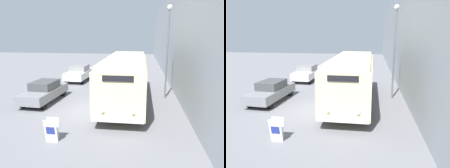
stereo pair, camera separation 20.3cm
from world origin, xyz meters
TOP-DOWN VIEW (x-y plane):
  - ground_plane at (0.00, 0.00)m, footprint 80.00×80.00m
  - building_wall_right at (5.87, 10.00)m, footprint 0.30×60.00m
  - vintage_bus at (1.98, 2.17)m, footprint 2.66×9.84m
  - sign_board at (-0.81, -3.96)m, footprint 0.56×0.40m
  - streetlamp at (4.83, 3.65)m, footprint 0.36×0.36m
  - parked_car_near at (-3.67, 1.63)m, footprint 1.98×4.56m
  - parked_car_mid at (-3.22, 8.90)m, footprint 2.04×4.53m

SIDE VIEW (x-z plane):
  - ground_plane at x=0.00m, z-range 0.00..0.00m
  - sign_board at x=-0.81m, z-range -0.02..1.04m
  - parked_car_near at x=-3.67m, z-range 0.01..1.46m
  - parked_car_mid at x=-3.22m, z-range 0.02..1.58m
  - vintage_bus at x=1.98m, z-range 0.22..3.38m
  - streetlamp at x=4.83m, z-range 0.96..7.59m
  - building_wall_right at x=5.87m, z-range 0.00..8.69m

